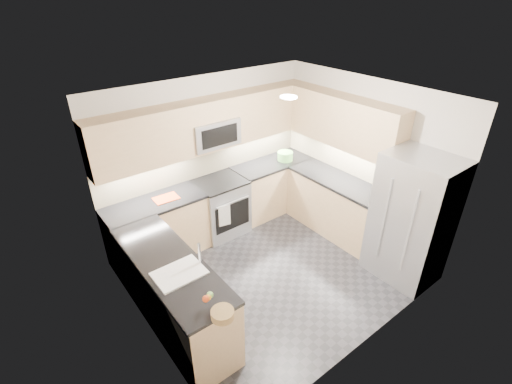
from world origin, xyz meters
name	(u,v)px	position (x,y,z in m)	size (l,w,h in m)	color
floor	(271,270)	(0.00, 0.00, 0.00)	(3.60, 3.20, 0.00)	#222227
ceiling	(275,99)	(0.00, 0.00, 2.50)	(3.60, 3.20, 0.02)	beige
wall_back	(207,156)	(0.00, 1.60, 1.25)	(3.60, 0.02, 2.50)	#BEB3A5
wall_front	(378,260)	(0.00, -1.60, 1.25)	(3.60, 0.02, 2.50)	#BEB3A5
wall_left	(138,250)	(-1.80, 0.00, 1.25)	(0.02, 3.20, 2.50)	#BEB3A5
wall_right	(362,160)	(1.80, 0.00, 1.25)	(0.02, 3.20, 2.50)	#BEB3A5
base_cab_back_left	(158,231)	(-1.09, 1.30, 0.45)	(1.42, 0.60, 0.90)	tan
base_cab_back_right	(271,187)	(1.09, 1.30, 0.45)	(1.42, 0.60, 0.90)	tan
base_cab_right	(336,206)	(1.50, 0.15, 0.45)	(0.60, 1.70, 0.90)	tan
base_cab_peninsula	(174,294)	(-1.50, 0.00, 0.45)	(0.60, 2.00, 0.90)	tan
countertop_back_left	(154,203)	(-1.09, 1.30, 0.92)	(1.42, 0.63, 0.04)	black
countertop_back_right	(272,163)	(1.09, 1.30, 0.92)	(1.42, 0.63, 0.04)	black
countertop_right	(339,181)	(1.50, 0.15, 0.92)	(0.63, 1.70, 0.04)	black
countertop_peninsula	(169,263)	(-1.50, 0.00, 0.92)	(0.63, 2.00, 0.04)	black
upper_cab_back	(211,124)	(0.00, 1.43, 1.83)	(3.60, 0.35, 0.75)	tan
upper_cab_right	(345,122)	(1.62, 0.28, 1.83)	(0.35, 1.95, 0.75)	tan
backsplash_back	(208,159)	(0.00, 1.60, 1.20)	(3.60, 0.01, 0.51)	#C0B18B
backsplash_right	(339,154)	(1.80, 0.45, 1.20)	(0.01, 2.30, 0.51)	#C0B18B
gas_range	(221,207)	(0.00, 1.28, 0.46)	(0.76, 0.65, 0.91)	#9EA1A6
range_cooktop	(220,182)	(0.00, 1.28, 0.92)	(0.76, 0.65, 0.03)	black
oven_door_glass	(233,216)	(0.00, 0.95, 0.45)	(0.62, 0.02, 0.45)	black
oven_handle	(233,202)	(0.00, 0.93, 0.72)	(0.02, 0.02, 0.60)	#B2B5BA
microwave	(212,132)	(0.00, 1.40, 1.70)	(0.76, 0.40, 0.40)	#93949A
microwave_door	(220,136)	(0.00, 1.20, 1.70)	(0.60, 0.01, 0.28)	black
refrigerator	(412,219)	(1.45, -1.15, 0.90)	(0.70, 0.90, 1.80)	#A2A4AA
fridge_handle_left	(409,232)	(1.08, -1.33, 0.95)	(0.02, 0.02, 1.20)	#B2B5BA
fridge_handle_right	(384,220)	(1.08, -0.97, 0.95)	(0.02, 0.02, 1.20)	#B2B5BA
sink_basin	(180,278)	(-1.50, -0.25, 0.88)	(0.52, 0.38, 0.16)	white
faucet	(200,254)	(-1.24, -0.25, 1.08)	(0.03, 0.03, 0.28)	silver
utensil_bowl	(285,156)	(1.32, 1.22, 1.02)	(0.26, 0.26, 0.15)	#62B54D
cutting_board	(166,198)	(-0.90, 1.28, 0.95)	(0.34, 0.24, 0.01)	red
fruit_basket	(222,314)	(-1.46, -1.02, 0.98)	(0.22, 0.22, 0.08)	#9B7948
fruit_apple	(206,299)	(-1.52, -0.83, 1.05)	(0.07, 0.07, 0.07)	#C03D16
fruit_pear	(210,295)	(-1.46, -0.81, 1.05)	(0.06, 0.06, 0.06)	#74B64E
dish_towel_check	(225,216)	(-0.17, 0.91, 0.55)	(0.18, 0.02, 0.35)	silver
fruit_orange	(208,297)	(-1.49, -0.83, 1.05)	(0.06, 0.06, 0.06)	orange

